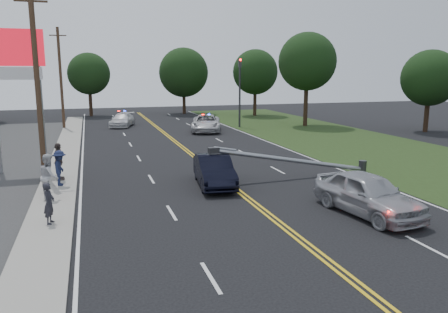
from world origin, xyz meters
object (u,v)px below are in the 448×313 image
object	(u,v)px
utility_pole_far	(61,78)
bystander_a	(49,203)
emergency_b	(122,120)
traffic_signal	(240,87)
utility_pole_mid	(37,83)
crashed_sedan	(214,171)
bystander_c	(60,168)
emergency_a	(206,123)
fallen_streetlight	(301,161)
pylon_sign	(15,66)
bystander_d	(59,161)
waiting_sedan	(368,194)
bystander_b	(49,176)

from	to	relation	value
utility_pole_far	bystander_a	size ratio (longest dim) A/B	6.42
utility_pole_far	emergency_b	bearing A→B (deg)	1.21
traffic_signal	utility_pole_mid	size ratio (longest dim) A/B	0.70
utility_pole_mid	crashed_sedan	world-z (taller)	utility_pole_mid
bystander_c	emergency_a	bearing A→B (deg)	-29.03
utility_pole_far	emergency_a	distance (m)	15.27
emergency_b	bystander_a	world-z (taller)	bystander_a
fallen_streetlight	bystander_a	bearing A→B (deg)	-161.32
pylon_sign	bystander_a	world-z (taller)	pylon_sign
bystander_d	emergency_b	bearing A→B (deg)	-18.17
waiting_sedan	emergency_b	bearing A→B (deg)	95.09
pylon_sign	bystander_b	world-z (taller)	pylon_sign
fallen_streetlight	bystander_a	world-z (taller)	fallen_streetlight
emergency_a	waiting_sedan	bearing A→B (deg)	-74.38
utility_pole_mid	bystander_b	bearing A→B (deg)	-82.12
pylon_sign	bystander_a	bearing A→B (deg)	-77.88
emergency_a	bystander_d	xyz separation A→B (m)	(-12.44, -16.99, 0.29)
traffic_signal	bystander_c	world-z (taller)	traffic_signal
bystander_b	emergency_b	bearing A→B (deg)	-15.18
crashed_sedan	bystander_c	bearing A→B (deg)	172.81
pylon_sign	bystander_a	size ratio (longest dim) A/B	5.13
bystander_b	emergency_a	bearing A→B (deg)	-35.98
pylon_sign	emergency_b	xyz separation A→B (m)	(7.10, 20.12, -5.30)
crashed_sedan	bystander_b	world-z (taller)	bystander_b
traffic_signal	emergency_b	world-z (taller)	traffic_signal
fallen_streetlight	bystander_c	distance (m)	12.53
waiting_sedan	bystander_b	xyz separation A→B (m)	(-12.38, 5.83, 0.27)
emergency_a	utility_pole_far	bearing A→B (deg)	171.19
pylon_sign	fallen_streetlight	bearing A→B (deg)	-22.22
fallen_streetlight	emergency_a	size ratio (longest dim) A/B	1.62
emergency_b	bystander_d	distance (m)	23.83
fallen_streetlight	crashed_sedan	bearing A→B (deg)	-176.99
crashed_sedan	bystander_a	xyz separation A→B (m)	(-7.49, -3.96, 0.13)
emergency_b	bystander_c	distance (m)	25.01
pylon_sign	bystander_b	xyz separation A→B (m)	(1.95, -6.67, -4.87)
fallen_streetlight	bystander_c	size ratio (longest dim) A/B	5.31
utility_pole_mid	bystander_a	xyz separation A→B (m)	(0.89, -8.22, -4.18)
bystander_c	waiting_sedan	bearing A→B (deg)	-118.79
utility_pole_far	traffic_signal	bearing A→B (deg)	-12.89
traffic_signal	crashed_sedan	distance (m)	24.30
bystander_a	bystander_c	xyz separation A→B (m)	(0.07, 5.81, 0.10)
utility_pole_mid	waiting_sedan	xyz separation A→B (m)	(13.03, -10.50, -4.22)
bystander_a	crashed_sedan	bearing A→B (deg)	-49.34
utility_pole_mid	emergency_a	size ratio (longest dim) A/B	1.73
bystander_d	waiting_sedan	bearing A→B (deg)	-133.60
bystander_b	bystander_d	world-z (taller)	bystander_b
utility_pole_mid	bystander_b	xyz separation A→B (m)	(0.65, -4.67, -3.96)
traffic_signal	bystander_a	size ratio (longest dim) A/B	4.52
pylon_sign	bystander_d	bearing A→B (deg)	-56.00
crashed_sedan	bystander_b	size ratio (longest dim) A/B	2.32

